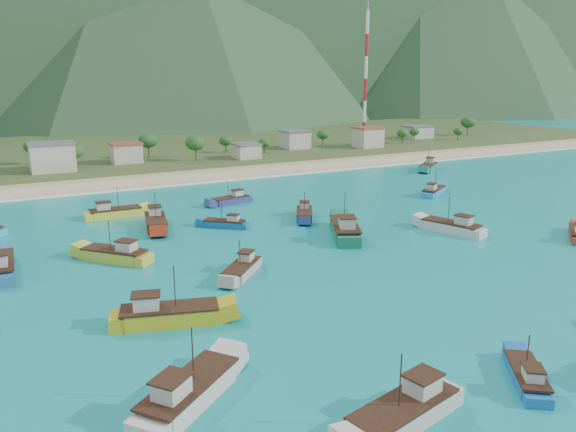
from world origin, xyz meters
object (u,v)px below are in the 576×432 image
radio_tower (366,79)px  boat_8 (156,223)px  boat_5 (452,228)px  boat_16 (345,231)px  boat_26 (434,192)px  boat_11 (188,394)px  boat_15 (116,256)px  boat_25 (428,167)px  boat_0 (114,213)px  boat_12 (231,201)px  boat_24 (304,215)px  boat_22 (0,268)px  boat_4 (527,378)px  boat_2 (405,413)px  boat_6 (242,270)px  boat_13 (168,316)px  boat_20 (225,224)px

radio_tower → boat_8: (-99.96, -75.84, -24.61)m
boat_5 → boat_16: (-18.50, 6.68, 0.25)m
boat_26 → boat_11: bearing=-85.3°
boat_15 → boat_25: bearing=-19.3°
boat_0 → boat_11: 69.48m
boat_12 → boat_26: boat_26 is taller
boat_24 → boat_22: bearing=37.7°
boat_8 → boat_15: size_ratio=1.16×
boat_4 → boat_22: (-42.26, 54.73, 0.45)m
boat_22 → radio_tower: bearing=37.4°
boat_0 → boat_22: 33.04m
boat_8 → boat_22: size_ratio=0.97×
radio_tower → boat_4: 169.22m
boat_2 → boat_24: bearing=-35.2°
radio_tower → boat_11: 176.37m
boat_12 → boat_5: bearing=-159.1°
boat_16 → boat_15: bearing=-161.5°
boat_0 → boat_6: bearing=13.5°
boat_12 → boat_13: bearing=138.3°
boat_5 → boat_15: bearing=149.6°
boat_25 → boat_26: (-22.34, -27.23, -0.14)m
boat_4 → boat_8: bearing=139.3°
boat_8 → boat_12: size_ratio=1.25×
radio_tower → boat_6: bearing=-132.0°
boat_20 → boat_25: boat_25 is taller
boat_13 → boat_24: size_ratio=1.29×
boat_26 → boat_22: bearing=-113.3°
boat_12 → boat_2: bearing=155.0°
boat_11 → boat_16: 54.29m
boat_4 → boat_5: size_ratio=0.68×
boat_24 → boat_26: (37.35, 4.59, 0.03)m
boat_26 → boat_25: bearing=109.6°
boat_0 → boat_11: size_ratio=0.93×
boat_0 → boat_20: bearing=45.0°
boat_5 → radio_tower: bearing=44.1°
boat_6 → boat_12: 44.80m
radio_tower → boat_20: bearing=-137.3°
boat_12 → boat_24: 20.05m
boat_4 → boat_6: (-11.88, 38.75, 0.14)m
boat_2 → boat_15: 54.17m
boat_0 → boat_12: (24.98, 0.44, -0.16)m
boat_13 → boat_25: size_ratio=1.15×
boat_22 → boat_26: bearing=9.5°
boat_16 → boat_24: boat_16 is taller
boat_15 → boat_24: bearing=-28.3°
boat_0 → boat_15: bearing=-10.0°
boat_25 → boat_8: bearing=70.3°
boat_12 → boat_25: boat_25 is taller
boat_24 → boat_20: bearing=26.5°
boat_6 → boat_13: 17.64m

